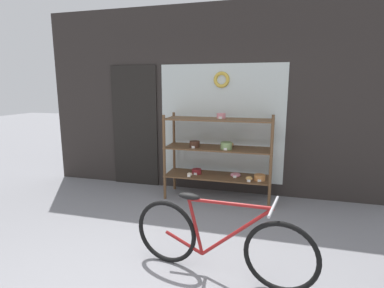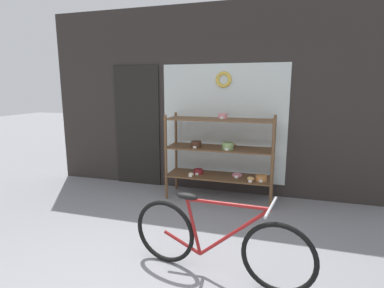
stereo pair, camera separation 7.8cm
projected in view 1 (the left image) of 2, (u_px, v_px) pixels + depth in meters
name	position (u px, v px, depth m)	size (l,w,h in m)	color
storefront_facade	(207.00, 103.00, 4.92)	(5.82, 0.13, 3.03)	#2D2826
display_case	(219.00, 151.00, 4.60)	(1.63, 0.52, 1.34)	brown
bicycle	(218.00, 241.00, 2.75)	(1.74, 0.46, 0.78)	black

